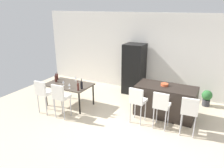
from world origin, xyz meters
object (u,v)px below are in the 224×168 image
kitchen_island (165,101)px  wine_bottle_right (82,85)px  wine_glass_far (69,85)px  bar_chair_right (190,110)px  bar_chair_middle (161,104)px  wine_glass_left (76,77)px  dining_table (69,86)px  fruit_bowl (165,85)px  wine_glass_corner (63,82)px  dining_chair_far (61,96)px  potted_plant (207,97)px  wine_bottle_near (57,77)px  dining_chair_near (43,92)px  wine_bottle_middle (78,87)px  wine_bottle_end (56,78)px  refrigerator (134,69)px  bar_chair_left (137,100)px

kitchen_island → wine_bottle_right: bearing=-159.1°
wine_glass_far → bar_chair_right: bearing=3.9°
bar_chair_middle → wine_glass_left: size_ratio=6.03×
kitchen_island → dining_table: kitchen_island is taller
fruit_bowl → wine_glass_corner: bearing=-162.0°
dining_chair_far → potted_plant: bearing=37.5°
wine_bottle_near → wine_bottle_right: bearing=-15.8°
bar_chair_right → fruit_bowl: bearing=136.1°
dining_table → wine_bottle_near: wine_bottle_near is taller
bar_chair_middle → dining_table: size_ratio=0.73×
dining_table → wine_glass_far: 0.44m
kitchen_island → wine_bottle_near: wine_bottle_near is taller
dining_chair_near → wine_bottle_middle: 1.06m
wine_glass_corner → potted_plant: 4.66m
wine_bottle_end → dining_table: bearing=1.6°
wine_glass_far → wine_glass_corner: size_ratio=1.00×
bar_chair_middle → wine_bottle_end: bar_chair_middle is taller
bar_chair_middle → dining_chair_far: bearing=-164.7°
bar_chair_right → fruit_bowl: bar_chair_right is taller
bar_chair_middle → wine_bottle_near: bearing=176.1°
bar_chair_middle → refrigerator: refrigerator is taller
wine_glass_corner → kitchen_island: bearing=17.1°
bar_chair_left → wine_bottle_middle: bearing=-171.7°
dining_chair_far → refrigerator: refrigerator is taller
potted_plant → wine_glass_far: bearing=-148.2°
wine_glass_left → wine_glass_far: 0.69m
bar_chair_middle → bar_chair_right: (0.70, 0.00, 0.00)m
bar_chair_middle → wine_bottle_middle: 2.46m
wine_bottle_right → fruit_bowl: (2.28, 0.92, 0.10)m
fruit_bowl → potted_plant: (1.12, 1.26, -0.65)m
kitchen_island → bar_chair_right: 1.14m
kitchen_island → dining_chair_far: dining_chair_far is taller
bar_chair_left → fruit_bowl: (0.51, 0.83, 0.26)m
wine_bottle_right → wine_glass_corner: 0.67m
refrigerator → fruit_bowl: 1.93m
bar_chair_middle → wine_bottle_near: (-3.68, 0.25, 0.15)m
wine_bottle_middle → wine_bottle_near: (-1.23, 0.51, -0.01)m
wine_bottle_right → wine_bottle_near: 1.29m
wine_glass_corner → refrigerator: bearing=56.2°
bar_chair_left → wine_bottle_end: bearing=178.9°
bar_chair_left → dining_chair_near: size_ratio=1.00×
fruit_bowl → dining_chair_near: bearing=-154.0°
wine_glass_corner → potted_plant: bearing=28.6°
bar_chair_right → potted_plant: (0.26, 2.08, -0.40)m
wine_bottle_end → wine_bottle_near: bearing=119.2°
bar_chair_right → wine_bottle_end: bar_chair_right is taller
bar_chair_right → refrigerator: size_ratio=0.57×
bar_chair_middle → wine_glass_far: (-2.79, -0.24, 0.17)m
wine_glass_left → potted_plant: (3.99, 1.67, -0.56)m
wine_bottle_right → wine_bottle_near: bearing=164.2°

